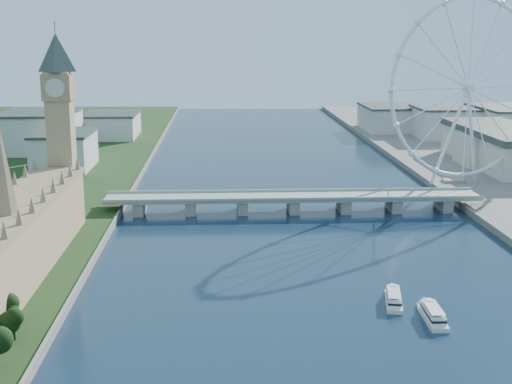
{
  "coord_description": "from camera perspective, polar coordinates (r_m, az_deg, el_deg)",
  "views": [
    {
      "loc": [
        -42.08,
        -106.87,
        102.21
      ],
      "look_at": [
        -26.39,
        210.0,
        31.91
      ],
      "focal_mm": 50.0,
      "sensor_mm": 36.0,
      "label": 1
    }
  ],
  "objects": [
    {
      "name": "parliament_range",
      "position": [
        301.74,
        -19.31,
        -4.34
      ],
      "size": [
        24.0,
        200.0,
        70.0
      ],
      "color": "tan",
      "rests_on": "ground"
    },
    {
      "name": "big_ben",
      "position": [
        395.95,
        -15.47,
        6.88
      ],
      "size": [
        20.02,
        20.02,
        110.0
      ],
      "color": "tan",
      "rests_on": "ground"
    },
    {
      "name": "westminster_bridge",
      "position": [
        420.06,
        2.99,
        -0.68
      ],
      "size": [
        220.0,
        22.0,
        9.5
      ],
      "color": "gray",
      "rests_on": "ground"
    },
    {
      "name": "london_eye",
      "position": [
        490.77,
        16.62,
        7.93
      ],
      "size": [
        113.6,
        39.12,
        124.3
      ],
      "color": "silver",
      "rests_on": "ground"
    },
    {
      "name": "county_hall",
      "position": [
        588.04,
        18.89,
        1.81
      ],
      "size": [
        54.0,
        144.0,
        35.0
      ],
      "primitive_type": null,
      "color": "beige",
      "rests_on": "ground"
    },
    {
      "name": "city_skyline",
      "position": [
        677.27,
        4.1,
        5.23
      ],
      "size": [
        505.0,
        280.0,
        32.0
      ],
      "color": "beige",
      "rests_on": "ground"
    },
    {
      "name": "tour_boat_near",
      "position": [
        284.89,
        10.94,
        -8.77
      ],
      "size": [
        10.93,
        25.94,
        5.52
      ],
      "primitive_type": null,
      "rotation": [
        0.0,
        0.0,
        -0.19
      ],
      "color": "silver",
      "rests_on": "ground"
    },
    {
      "name": "tour_boat_far",
      "position": [
        272.28,
        13.96,
        -9.94
      ],
      "size": [
        7.53,
        26.21,
        5.7
      ],
      "primitive_type": null,
      "rotation": [
        0.0,
        0.0,
        -0.04
      ],
      "color": "silver",
      "rests_on": "ground"
    }
  ]
}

